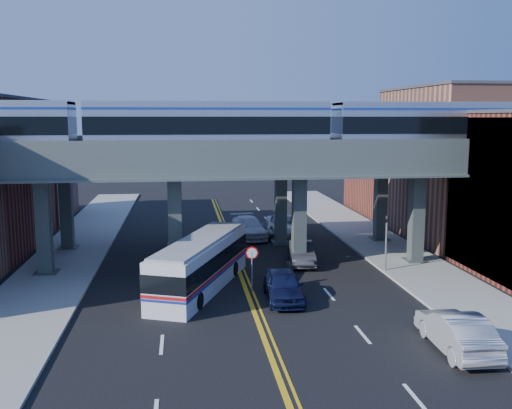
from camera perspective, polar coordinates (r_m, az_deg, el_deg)
ground at (r=29.66m, az=-0.27°, el=-10.47°), size 120.00×120.00×0.00m
sidewalk_west at (r=39.84m, az=-18.88°, el=-5.81°), size 5.00×70.00×0.16m
sidewalk_east at (r=41.79m, az=13.88°, el=-4.93°), size 5.00×70.00×0.16m
building_west_c at (r=59.04m, az=-22.11°, el=2.48°), size 8.00×10.00×8.00m
building_east_b at (r=49.14m, az=19.25°, el=3.85°), size 8.00×14.00×12.00m
building_east_c at (r=61.12m, az=13.74°, el=3.54°), size 8.00×10.00×9.00m
mural_panel at (r=36.88m, az=21.94°, el=0.29°), size 0.10×9.50×9.50m
elevated_viaduct_near at (r=36.12m, az=-1.85°, el=3.50°), size 52.00×3.60×7.40m
elevated_viaduct_far at (r=43.07m, az=-2.75°, el=4.34°), size 52.00×3.60×7.40m
transit_train at (r=35.85m, az=-4.76°, el=7.84°), size 46.01×2.88×3.36m
stop_sign at (r=32.04m, az=-0.40°, el=-5.72°), size 0.76×0.09×2.63m
traffic_signal at (r=36.85m, az=12.90°, el=-3.17°), size 0.15×0.18×4.10m
transit_bus at (r=32.88m, az=-5.54°, el=-5.98°), size 6.21×10.95×2.79m
car_lane_a at (r=30.92m, az=2.77°, el=-8.11°), size 2.08×4.79×1.61m
car_lane_b at (r=38.43m, az=4.55°, el=-4.87°), size 2.01×4.62×1.48m
car_lane_c at (r=47.74m, az=2.69°, el=-2.08°), size 3.43×6.18×1.63m
car_lane_d at (r=46.67m, az=-0.76°, el=-2.31°), size 2.88×5.89×1.65m
car_parked_curb at (r=25.95m, az=19.41°, el=-11.86°), size 1.99×5.20×1.69m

